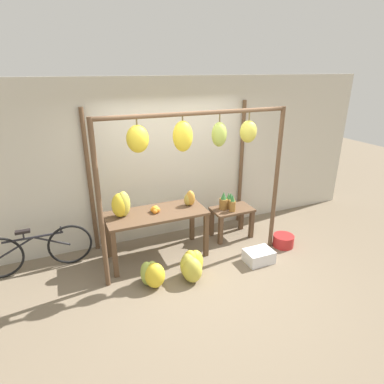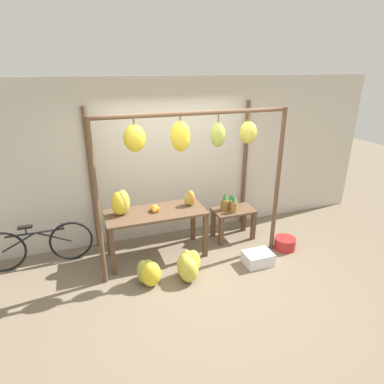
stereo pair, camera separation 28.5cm
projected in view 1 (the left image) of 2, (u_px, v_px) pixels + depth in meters
name	position (u px, v px, depth m)	size (l,w,h in m)	color
ground_plane	(206.00, 275.00, 4.83)	(20.00, 20.00, 0.00)	#756651
shop_wall_back	(170.00, 160.00, 5.63)	(8.00, 0.08, 2.80)	beige
stall_awning	(189.00, 151.00, 4.60)	(2.87, 1.25, 2.38)	brown
display_table_main	(156.00, 219.00, 5.08)	(1.57, 0.69, 0.79)	brown
display_table_side	(232.00, 216.00, 5.80)	(0.73, 0.45, 0.56)	brown
banana_pile_on_table	(121.00, 205.00, 4.83)	(0.33, 0.28, 0.40)	gold
orange_pile	(155.00, 210.00, 5.03)	(0.15, 0.19, 0.10)	orange
pineapple_cluster	(228.00, 202.00, 5.68)	(0.28, 0.28, 0.32)	#A3702D
banana_pile_ground_left	(152.00, 274.00, 4.56)	(0.39, 0.44, 0.38)	#9EB247
banana_pile_ground_right	(192.00, 265.00, 4.71)	(0.48, 0.53, 0.43)	gold
fruit_crate_white	(259.00, 256.00, 5.13)	(0.44, 0.33, 0.20)	silver
blue_bucket	(283.00, 241.00, 5.58)	(0.36, 0.36, 0.20)	#AD2323
parked_bicycle	(36.00, 250.00, 4.83)	(1.64, 0.08, 0.71)	black
papaya_pile	(189.00, 199.00, 5.24)	(0.23, 0.21, 0.26)	#B2993D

